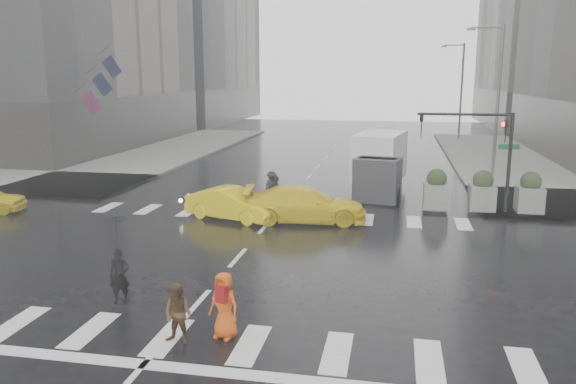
% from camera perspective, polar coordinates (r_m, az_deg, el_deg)
% --- Properties ---
extents(ground, '(120.00, 120.00, 0.00)m').
position_cam_1_polar(ground, '(19.21, -5.13, -6.67)').
color(ground, black).
rests_on(ground, ground).
extents(sidewalk_nw, '(35.00, 35.00, 0.15)m').
position_cam_1_polar(sidewalk_nw, '(43.20, -24.00, 2.78)').
color(sidewalk_nw, slate).
rests_on(sidewalk_nw, ground).
extents(road_markings, '(18.00, 48.00, 0.01)m').
position_cam_1_polar(road_markings, '(19.21, -5.13, -6.65)').
color(road_markings, silver).
rests_on(road_markings, ground).
extents(traffic_signal_pole, '(4.45, 0.42, 4.50)m').
position_cam_1_polar(traffic_signal_pole, '(25.96, 19.54, 4.81)').
color(traffic_signal_pole, black).
rests_on(traffic_signal_pole, ground).
extents(street_lamp_near, '(2.15, 0.22, 9.00)m').
position_cam_1_polar(street_lamp_near, '(35.98, 20.38, 9.28)').
color(street_lamp_near, '#59595B').
rests_on(street_lamp_near, ground).
extents(street_lamp_far, '(2.15, 0.22, 9.00)m').
position_cam_1_polar(street_lamp_far, '(55.81, 17.09, 10.12)').
color(street_lamp_far, '#59595B').
rests_on(street_lamp_far, ground).
extents(planter_west, '(1.10, 1.10, 1.80)m').
position_cam_1_polar(planter_west, '(26.27, 14.82, 0.23)').
color(planter_west, slate).
rests_on(planter_west, ground).
extents(planter_mid, '(1.10, 1.10, 1.80)m').
position_cam_1_polar(planter_mid, '(26.49, 19.13, 0.06)').
color(planter_mid, slate).
rests_on(planter_mid, ground).
extents(planter_east, '(1.10, 1.10, 1.80)m').
position_cam_1_polar(planter_east, '(26.85, 23.36, -0.11)').
color(planter_east, slate).
rests_on(planter_east, ground).
extents(flag_cluster, '(2.87, 3.06, 4.69)m').
position_cam_1_polar(flag_cluster, '(41.27, -18.72, 10.58)').
color(flag_cluster, '#59595B').
rests_on(flag_cluster, ground).
extents(pedestrian_black, '(1.18, 1.19, 2.43)m').
position_cam_1_polar(pedestrian_black, '(15.66, -16.92, -5.07)').
color(pedestrian_black, black).
rests_on(pedestrian_black, ground).
extents(pedestrian_brown, '(0.77, 0.64, 1.42)m').
position_cam_1_polar(pedestrian_brown, '(13.36, -11.12, -12.06)').
color(pedestrian_brown, '#4B341B').
rests_on(pedestrian_brown, ground).
extents(pedestrian_orange, '(0.90, 0.74, 1.60)m').
position_cam_1_polar(pedestrian_orange, '(13.42, -6.50, -11.33)').
color(pedestrian_orange, '#DA510F').
rests_on(pedestrian_orange, ground).
extents(pedestrian_far_a, '(1.25, 1.06, 1.82)m').
position_cam_1_polar(pedestrian_far_a, '(24.27, -1.23, -0.48)').
color(pedestrian_far_a, black).
rests_on(pedestrian_far_a, ground).
extents(pedestrian_far_b, '(1.08, 1.00, 1.48)m').
position_cam_1_polar(pedestrian_far_b, '(27.46, -1.66, 0.59)').
color(pedestrian_far_b, black).
rests_on(pedestrian_far_b, ground).
extents(taxi_mid, '(4.35, 2.64, 1.35)m').
position_cam_1_polar(taxi_mid, '(24.08, -5.67, -1.21)').
color(taxi_mid, yellow).
rests_on(taxi_mid, ground).
extents(taxi_rear, '(4.78, 2.66, 1.49)m').
position_cam_1_polar(taxi_rear, '(23.58, 1.74, -1.26)').
color(taxi_rear, yellow).
rests_on(taxi_rear, ground).
extents(box_truck, '(2.18, 5.82, 3.09)m').
position_cam_1_polar(box_truck, '(29.36, 9.24, 2.97)').
color(box_truck, white).
rests_on(box_truck, ground).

